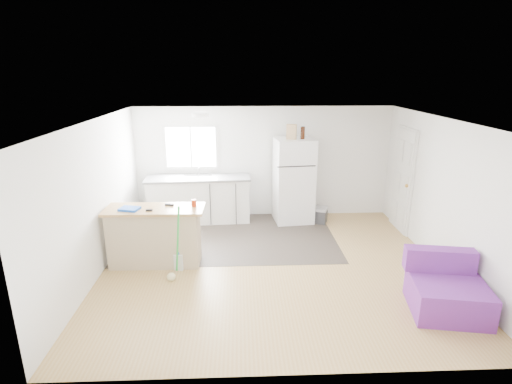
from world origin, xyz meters
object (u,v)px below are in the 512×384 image
refrigerator (294,180)px  mop (173,266)px  peninsula (155,236)px  cardboard_box (292,132)px  cooler (316,214)px  bottle_right (303,133)px  blue_tray (129,209)px  cleaner_jug (179,261)px  red_cup (194,203)px  purple_seat (446,291)px  kitchen_cabinets (199,199)px  bottle_left (302,133)px

refrigerator → mop: bearing=-137.0°
peninsula → cardboard_box: (2.47, 1.86, 1.43)m
cardboard_box → cooler: bearing=-7.4°
peninsula → bottle_right: 3.59m
blue_tray → peninsula: bearing=11.9°
peninsula → cleaner_jug: 0.59m
refrigerator → red_cup: refrigerator is taller
cleaner_jug → blue_tray: size_ratio=1.08×
cooler → purple_seat: bearing=-48.6°
cooler → blue_tray: size_ratio=1.76×
peninsula → refrigerator: 3.22m
kitchen_cabinets → red_cup: bearing=-89.6°
bottle_left → kitchen_cabinets: bearing=177.0°
red_cup → refrigerator: bearing=44.9°
peninsula → purple_seat: size_ratio=1.50×
cleaner_jug → red_cup: 0.98m
purple_seat → blue_tray: blue_tray is taller
peninsula → purple_seat: bearing=-19.3°
cooler → red_cup: bearing=-121.2°
red_cup → cleaner_jug: bearing=-130.1°
blue_tray → bottle_left: bottle_left is taller
mop → bottle_left: size_ratio=4.89×
refrigerator → blue_tray: (-2.90, -2.01, 0.11)m
cleaner_jug → mop: bearing=-85.2°
peninsula → kitchen_cabinets: bearing=75.9°
purple_seat → cardboard_box: size_ratio=3.58×
kitchen_cabinets → bottle_left: bottle_left is taller
kitchen_cabinets → blue_tray: kitchen_cabinets is taller
kitchen_cabinets → bottle_right: (2.17, -0.10, 1.41)m
cleaner_jug → bottle_left: bottle_left is taller
kitchen_cabinets → peninsula: 2.05m
blue_tray → cardboard_box: size_ratio=1.00×
peninsula → bottle_left: bearing=35.8°
cardboard_box → bottle_right: 0.24m
refrigerator → bottle_left: bottle_left is taller
refrigerator → blue_tray: bearing=-151.3°
cooler → red_cup: 3.07m
cooler → purple_seat: (1.12, -3.33, 0.11)m
blue_tray → bottle_right: size_ratio=1.20×
cooler → cardboard_box: cardboard_box is taller
peninsula → bottle_left: 3.57m
refrigerator → purple_seat: (1.62, -3.47, -0.61)m
cardboard_box → mop: bearing=-130.9°
mop → bottle_right: bottle_right is taller
peninsula → cooler: peninsula is taller
bottle_right → peninsula: bearing=-145.2°
kitchen_cabinets → mop: bearing=-97.0°
bottle_left → red_cup: bearing=-138.2°
refrigerator → mop: 3.38m
peninsula → blue_tray: bearing=-167.2°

